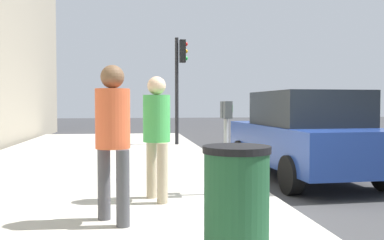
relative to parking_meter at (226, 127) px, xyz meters
name	(u,v)px	position (x,y,z in m)	size (l,w,h in m)	color
ground_plane	(288,215)	(-0.74, -0.70, -1.17)	(80.00, 80.00, 0.00)	#38383A
sidewalk_slab	(61,218)	(-0.74, 2.30, -1.09)	(28.00, 6.00, 0.15)	#B7B2A8
parking_meter	(226,127)	(0.00, 0.00, 0.00)	(0.36, 0.12, 1.41)	gray
pedestrian_at_meter	(157,128)	(-0.26, 1.06, 0.02)	(0.51, 0.38, 1.76)	tan
pedestrian_bystander	(113,130)	(-1.31, 1.62, 0.06)	(0.47, 0.39, 1.81)	#47474C
parked_sedan_near	(304,135)	(1.90, -2.05, -0.27)	(4.46, 2.09, 1.77)	navy
traffic_signal	(180,73)	(7.89, -0.17, 1.41)	(0.24, 0.44, 3.60)	black
trash_bin	(236,204)	(-2.66, 0.51, -0.51)	(0.59, 0.59, 1.01)	#1E4C2D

